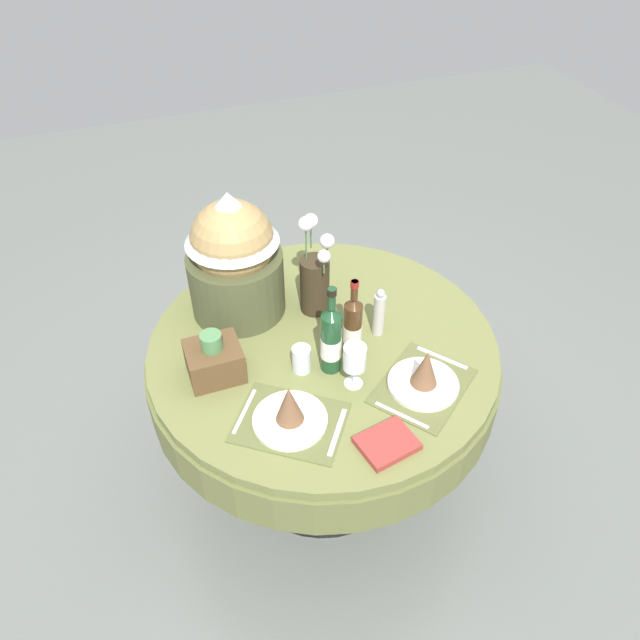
{
  "coord_description": "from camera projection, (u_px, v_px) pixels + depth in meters",
  "views": [
    {
      "loc": [
        -0.57,
        -1.52,
        2.29
      ],
      "look_at": [
        0.0,
        0.03,
        0.83
      ],
      "focal_mm": 34.5,
      "sensor_mm": 36.0,
      "label": 1
    }
  ],
  "objects": [
    {
      "name": "pepper_mill",
      "position": [
        379.0,
        313.0,
        2.21
      ],
      "size": [
        0.04,
        0.04,
        0.2
      ],
      "color": "#B7B2AD",
      "rests_on": "dining_table"
    },
    {
      "name": "wine_bottle_left",
      "position": [
        353.0,
        326.0,
        2.12
      ],
      "size": [
        0.07,
        0.07,
        0.32
      ],
      "color": "#422814",
      "rests_on": "dining_table"
    },
    {
      "name": "wine_bottle_right",
      "position": [
        331.0,
        339.0,
        2.05
      ],
      "size": [
        0.07,
        0.07,
        0.35
      ],
      "color": "#194223",
      "rests_on": "dining_table"
    },
    {
      "name": "woven_basket_side_left",
      "position": [
        214.0,
        360.0,
        2.07
      ],
      "size": [
        0.18,
        0.16,
        0.18
      ],
      "color": "brown",
      "rests_on": "dining_table"
    },
    {
      "name": "book_on_table",
      "position": [
        387.0,
        443.0,
        1.88
      ],
      "size": [
        0.19,
        0.17,
        0.02
      ],
      "primitive_type": "cube",
      "rotation": [
        0.0,
        0.0,
        0.19
      ],
      "color": "#99332D",
      "rests_on": "dining_table"
    },
    {
      "name": "gift_tub_back_left",
      "position": [
        233.0,
        252.0,
        2.2
      ],
      "size": [
        0.36,
        0.36,
        0.5
      ],
      "color": "#474C2D",
      "rests_on": "dining_table"
    },
    {
      "name": "tumbler_near_left",
      "position": [
        301.0,
        359.0,
        2.1
      ],
      "size": [
        0.07,
        0.07,
        0.1
      ],
      "primitive_type": "cylinder",
      "color": "silver",
      "rests_on": "dining_table"
    },
    {
      "name": "flower_vase",
      "position": [
        315.0,
        277.0,
        2.28
      ],
      "size": [
        0.14,
        0.21,
        0.4
      ],
      "color": "#332819",
      "rests_on": "dining_table"
    },
    {
      "name": "place_setting_right",
      "position": [
        424.0,
        377.0,
        2.04
      ],
      "size": [
        0.43,
        0.41,
        0.16
      ],
      "color": "brown",
      "rests_on": "dining_table"
    },
    {
      "name": "ground",
      "position": [
        322.0,
        464.0,
        2.73
      ],
      "size": [
        8.0,
        8.0,
        0.0
      ],
      "primitive_type": "plane",
      "color": "slate"
    },
    {
      "name": "dining_table",
      "position": [
        323.0,
        368.0,
        2.33
      ],
      "size": [
        1.29,
        1.29,
        0.75
      ],
      "color": "olive",
      "rests_on": "ground"
    },
    {
      "name": "wine_glass_right",
      "position": [
        355.0,
        359.0,
        2.0
      ],
      "size": [
        0.08,
        0.08,
        0.17
      ],
      "color": "silver",
      "rests_on": "dining_table"
    },
    {
      "name": "place_setting_left",
      "position": [
        290.0,
        413.0,
        1.92
      ],
      "size": [
        0.43,
        0.41,
        0.16
      ],
      "color": "brown",
      "rests_on": "dining_table"
    }
  ]
}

